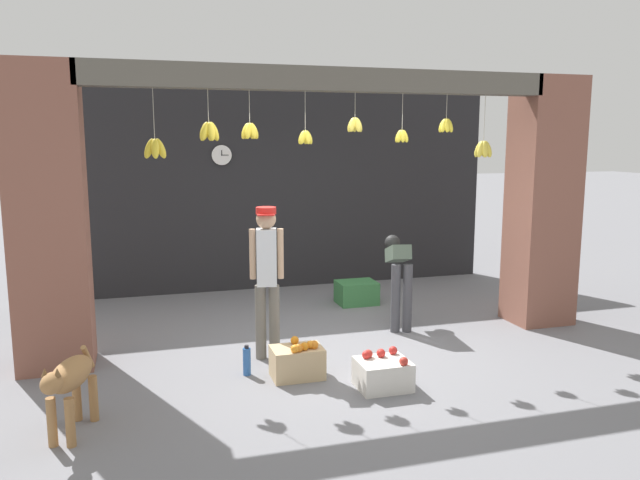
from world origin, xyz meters
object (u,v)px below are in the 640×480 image
object	(u,v)px
dog	(70,381)
worker_stooping	(398,270)
fruit_crate_oranges	(298,361)
wall_clock	(222,155)
produce_box_green	(357,293)
water_bottle	(247,361)
fruit_crate_apples	(383,373)
shopkeeper	(267,272)

from	to	relation	value
dog	worker_stooping	size ratio (longest dim) A/B	0.77
fruit_crate_oranges	wall_clock	world-z (taller)	wall_clock
worker_stooping	produce_box_green	bearing A→B (deg)	108.80
dog	worker_stooping	xyz separation A→B (m)	(3.51, 1.89, 0.27)
produce_box_green	water_bottle	size ratio (longest dim) A/B	1.79
water_bottle	wall_clock	distance (m)	3.90
fruit_crate_apples	wall_clock	xyz separation A→B (m)	(-0.88, 4.07, 1.87)
dog	fruit_crate_oranges	world-z (taller)	dog
water_bottle	wall_clock	world-z (taller)	wall_clock
fruit_crate_oranges	wall_clock	size ratio (longest dim) A/B	1.59
water_bottle	wall_clock	size ratio (longest dim) A/B	0.97
produce_box_green	wall_clock	bearing A→B (deg)	143.23
shopkeeper	produce_box_green	world-z (taller)	shopkeeper
shopkeeper	wall_clock	world-z (taller)	wall_clock
produce_box_green	fruit_crate_apples	bearing A→B (deg)	-105.04
shopkeeper	fruit_crate_apples	size ratio (longest dim) A/B	3.37
shopkeeper	fruit_crate_apples	xyz separation A→B (m)	(0.84, -1.06, -0.77)
dog	shopkeeper	xyz separation A→B (m)	(1.78, 1.24, 0.48)
fruit_crate_apples	dog	bearing A→B (deg)	-176.05
worker_stooping	fruit_crate_oranges	size ratio (longest dim) A/B	2.18
worker_stooping	fruit_crate_apples	distance (m)	2.01
fruit_crate_apples	produce_box_green	size ratio (longest dim) A/B	0.88
dog	water_bottle	distance (m)	1.74
worker_stooping	water_bottle	world-z (taller)	worker_stooping
fruit_crate_apples	wall_clock	distance (m)	4.56
produce_box_green	fruit_crate_oranges	bearing A→B (deg)	-121.25
dog	produce_box_green	xyz separation A→B (m)	(3.39, 3.02, -0.28)
worker_stooping	fruit_crate_apples	size ratio (longest dim) A/B	2.26
shopkeeper	worker_stooping	world-z (taller)	shopkeeper
dog	fruit_crate_apples	xyz separation A→B (m)	(2.62, 0.18, -0.29)
fruit_crate_apples	produce_box_green	distance (m)	2.94
shopkeeper	produce_box_green	xyz separation A→B (m)	(1.61, 1.78, -0.76)
worker_stooping	fruit_crate_apples	world-z (taller)	worker_stooping
dog	fruit_crate_apples	distance (m)	2.64
dog	wall_clock	world-z (taller)	wall_clock
worker_stooping	produce_box_green	world-z (taller)	worker_stooping
dog	fruit_crate_apples	world-z (taller)	dog
shopkeeper	produce_box_green	distance (m)	2.52
water_bottle	shopkeeper	bearing A→B (deg)	54.42
fruit_crate_apples	wall_clock	size ratio (longest dim) A/B	1.54
wall_clock	water_bottle	bearing A→B (deg)	-94.28
fruit_crate_apples	water_bottle	size ratio (longest dim) A/B	1.58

